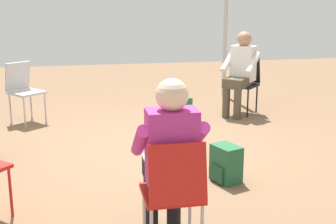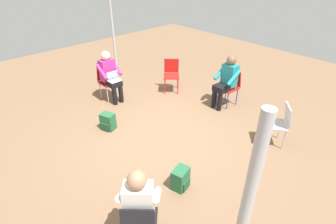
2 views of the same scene
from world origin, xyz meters
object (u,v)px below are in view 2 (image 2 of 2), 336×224
at_px(chair_southeast, 171,73).
at_px(chair_east, 107,79).
at_px(backpack_by_empty_chair, 180,179).
at_px(chair_south, 230,85).
at_px(person_in_white, 140,201).
at_px(chair_northwest, 140,224).
at_px(person_in_teal, 226,79).
at_px(backpack_near_laptop_user, 108,122).
at_px(chair_southwest, 280,122).
at_px(person_with_laptop, 110,74).

distance_m(chair_southeast, chair_east, 1.66).
bearing_deg(backpack_by_empty_chair, chair_southeast, -41.14).
distance_m(chair_south, person_in_white, 4.01).
bearing_deg(chair_northwest, person_in_teal, 66.11).
height_order(backpack_near_laptop_user, backpack_by_empty_chair, same).
relative_size(chair_south, person_in_teal, 0.69).
bearing_deg(person_in_white, backpack_near_laptop_user, 111.58).
distance_m(chair_southwest, chair_northwest, 3.24).
height_order(chair_east, backpack_near_laptop_user, chair_east).
relative_size(chair_east, person_in_white, 0.69).
height_order(person_in_white, backpack_near_laptop_user, person_in_white).
bearing_deg(chair_northwest, chair_south, 65.08).
height_order(chair_southeast, chair_northwest, same).
bearing_deg(backpack_by_empty_chair, chair_southwest, -102.22).
bearing_deg(person_in_white, chair_south, 64.08).
bearing_deg(person_with_laptop, person_in_white, 63.07).
bearing_deg(chair_northwest, backpack_near_laptop_user, 110.33).
distance_m(person_with_laptop, backpack_by_empty_chair, 3.36).
bearing_deg(chair_east, person_in_white, 64.15).
bearing_deg(person_with_laptop, backpack_near_laptop_user, 53.64).
xyz_separation_m(chair_southwest, backpack_by_empty_chair, (0.47, 2.15, -0.34)).
bearing_deg(chair_south, backpack_near_laptop_user, 73.47).
distance_m(chair_northwest, backpack_near_laptop_user, 2.81).
relative_size(chair_southeast, backpack_near_laptop_user, 2.36).
relative_size(chair_east, backpack_near_laptop_user, 2.36).
bearing_deg(person_with_laptop, chair_south, 133.31).
distance_m(chair_southwest, person_with_laptop, 3.93).
height_order(chair_southeast, backpack_near_laptop_user, chair_southeast).
relative_size(chair_southwest, chair_northwest, 1.00).
height_order(chair_southwest, backpack_by_empty_chair, chair_southwest).
relative_size(person_in_white, backpack_near_laptop_user, 3.44).
distance_m(chair_southeast, person_in_white, 4.34).
height_order(chair_northwest, backpack_near_laptop_user, chair_northwest).
height_order(chair_northwest, chair_south, same).
bearing_deg(chair_northwest, person_with_laptop, 106.26).
distance_m(chair_south, person_with_laptop, 2.90).
bearing_deg(backpack_by_empty_chair, person_in_white, 105.65).
distance_m(chair_east, chair_northwest, 4.23).
relative_size(chair_south, backpack_by_empty_chair, 2.36).
height_order(person_in_teal, backpack_near_laptop_user, person_in_teal).
height_order(chair_southwest, chair_northwest, same).
height_order(person_with_laptop, person_in_teal, same).
relative_size(person_in_white, backpack_by_empty_chair, 3.44).
relative_size(chair_southeast, chair_northwest, 1.00).
bearing_deg(backpack_near_laptop_user, chair_east, -32.38).
xyz_separation_m(chair_east, person_with_laptop, (-0.17, 0.00, 0.20)).
relative_size(chair_southeast, chair_east, 1.00).
xyz_separation_m(chair_southeast, chair_northwest, (-2.99, 3.36, 0.00)).
height_order(person_in_teal, backpack_by_empty_chair, person_in_teal).
height_order(chair_southeast, person_with_laptop, person_with_laptop).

